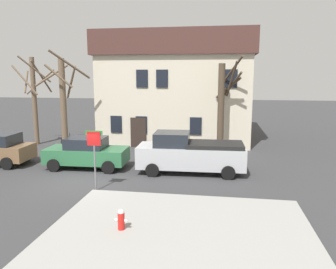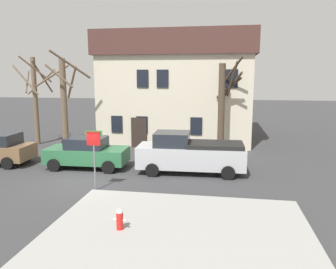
{
  "view_description": "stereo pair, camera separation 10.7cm",
  "coord_description": "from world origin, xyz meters",
  "px_view_note": "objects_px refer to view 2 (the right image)",
  "views": [
    {
      "loc": [
        6.39,
        -14.04,
        4.9
      ],
      "look_at": [
        3.75,
        2.54,
        1.97
      ],
      "focal_mm": 35.3,
      "sensor_mm": 36.0,
      "label": 1
    },
    {
      "loc": [
        6.49,
        -14.02,
        4.9
      ],
      "look_at": [
        3.75,
        2.54,
        1.97
      ],
      "focal_mm": 35.3,
      "sensor_mm": 36.0,
      "label": 2
    }
  ],
  "objects_px": {
    "street_sign_pole": "(94,149)",
    "tree_bare_mid": "(64,99)",
    "tree_bare_far": "(223,105)",
    "pickup_truck_silver": "(190,153)",
    "tree_bare_near": "(35,97)",
    "car_green_sedan": "(87,153)",
    "building_main": "(179,87)",
    "fire_hydrant": "(120,219)",
    "bicycle_leaning": "(73,142)"
  },
  "relations": [
    {
      "from": "tree_bare_mid",
      "to": "pickup_truck_silver",
      "type": "distance_m",
      "value": 10.41
    },
    {
      "from": "pickup_truck_silver",
      "to": "fire_hydrant",
      "type": "height_order",
      "value": "pickup_truck_silver"
    },
    {
      "from": "building_main",
      "to": "pickup_truck_silver",
      "type": "relative_size",
      "value": 2.07
    },
    {
      "from": "fire_hydrant",
      "to": "street_sign_pole",
      "type": "relative_size",
      "value": 0.26
    },
    {
      "from": "street_sign_pole",
      "to": "tree_bare_mid",
      "type": "bearing_deg",
      "value": 123.56
    },
    {
      "from": "fire_hydrant",
      "to": "bicycle_leaning",
      "type": "bearing_deg",
      "value": 121.13
    },
    {
      "from": "tree_bare_far",
      "to": "bicycle_leaning",
      "type": "distance_m",
      "value": 10.8
    },
    {
      "from": "fire_hydrant",
      "to": "bicycle_leaning",
      "type": "height_order",
      "value": "bicycle_leaning"
    },
    {
      "from": "building_main",
      "to": "street_sign_pole",
      "type": "bearing_deg",
      "value": -97.83
    },
    {
      "from": "car_green_sedan",
      "to": "street_sign_pole",
      "type": "distance_m",
      "value": 4.03
    },
    {
      "from": "tree_bare_mid",
      "to": "street_sign_pole",
      "type": "height_order",
      "value": "tree_bare_mid"
    },
    {
      "from": "tree_bare_far",
      "to": "pickup_truck_silver",
      "type": "distance_m",
      "value": 5.31
    },
    {
      "from": "tree_bare_far",
      "to": "fire_hydrant",
      "type": "distance_m",
      "value": 12.37
    },
    {
      "from": "tree_bare_near",
      "to": "tree_bare_far",
      "type": "relative_size",
      "value": 1.02
    },
    {
      "from": "tree_bare_near",
      "to": "bicycle_leaning",
      "type": "relative_size",
      "value": 3.62
    },
    {
      "from": "car_green_sedan",
      "to": "pickup_truck_silver",
      "type": "xyz_separation_m",
      "value": [
        5.61,
        -0.01,
        0.17
      ]
    },
    {
      "from": "tree_bare_far",
      "to": "pickup_truck_silver",
      "type": "bearing_deg",
      "value": -109.5
    },
    {
      "from": "tree_bare_mid",
      "to": "pickup_truck_silver",
      "type": "xyz_separation_m",
      "value": [
        9.07,
        -4.51,
        -2.41
      ]
    },
    {
      "from": "car_green_sedan",
      "to": "fire_hydrant",
      "type": "height_order",
      "value": "car_green_sedan"
    },
    {
      "from": "street_sign_pole",
      "to": "tree_bare_near",
      "type": "bearing_deg",
      "value": 131.67
    },
    {
      "from": "tree_bare_mid",
      "to": "car_green_sedan",
      "type": "bearing_deg",
      "value": -52.51
    },
    {
      "from": "building_main",
      "to": "street_sign_pole",
      "type": "relative_size",
      "value": 4.3
    },
    {
      "from": "tree_bare_far",
      "to": "street_sign_pole",
      "type": "relative_size",
      "value": 2.33
    },
    {
      "from": "bicycle_leaning",
      "to": "tree_bare_near",
      "type": "bearing_deg",
      "value": 168.7
    },
    {
      "from": "tree_bare_far",
      "to": "pickup_truck_silver",
      "type": "height_order",
      "value": "tree_bare_far"
    },
    {
      "from": "pickup_truck_silver",
      "to": "bicycle_leaning",
      "type": "xyz_separation_m",
      "value": [
        -8.8,
        4.97,
        -0.65
      ]
    },
    {
      "from": "tree_bare_near",
      "to": "pickup_truck_silver",
      "type": "relative_size",
      "value": 1.14
    },
    {
      "from": "pickup_truck_silver",
      "to": "fire_hydrant",
      "type": "distance_m",
      "value": 7.26
    },
    {
      "from": "tree_bare_near",
      "to": "fire_hydrant",
      "type": "height_order",
      "value": "tree_bare_near"
    },
    {
      "from": "building_main",
      "to": "bicycle_leaning",
      "type": "distance_m",
      "value": 9.48
    },
    {
      "from": "fire_hydrant",
      "to": "street_sign_pole",
      "type": "bearing_deg",
      "value": 121.95
    },
    {
      "from": "building_main",
      "to": "tree_bare_far",
      "type": "relative_size",
      "value": 1.84
    },
    {
      "from": "tree_bare_mid",
      "to": "car_green_sedan",
      "type": "xyz_separation_m",
      "value": [
        3.45,
        -4.5,
        -2.58
      ]
    },
    {
      "from": "building_main",
      "to": "fire_hydrant",
      "type": "distance_m",
      "value": 17.75
    },
    {
      "from": "car_green_sedan",
      "to": "bicycle_leaning",
      "type": "distance_m",
      "value": 5.91
    },
    {
      "from": "tree_bare_near",
      "to": "street_sign_pole",
      "type": "height_order",
      "value": "tree_bare_near"
    },
    {
      "from": "car_green_sedan",
      "to": "tree_bare_far",
      "type": "bearing_deg",
      "value": 32.24
    },
    {
      "from": "tree_bare_far",
      "to": "bicycle_leaning",
      "type": "height_order",
      "value": "tree_bare_far"
    },
    {
      "from": "tree_bare_near",
      "to": "tree_bare_far",
      "type": "xyz_separation_m",
      "value": [
        13.43,
        -1.0,
        -0.31
      ]
    },
    {
      "from": "tree_bare_near",
      "to": "bicycle_leaning",
      "type": "height_order",
      "value": "tree_bare_near"
    },
    {
      "from": "tree_bare_mid",
      "to": "car_green_sedan",
      "type": "relative_size",
      "value": 1.49
    },
    {
      "from": "street_sign_pole",
      "to": "bicycle_leaning",
      "type": "distance_m",
      "value": 9.9
    },
    {
      "from": "tree_bare_near",
      "to": "car_green_sedan",
      "type": "height_order",
      "value": "tree_bare_near"
    },
    {
      "from": "car_green_sedan",
      "to": "pickup_truck_silver",
      "type": "relative_size",
      "value": 0.79
    },
    {
      "from": "tree_bare_near",
      "to": "pickup_truck_silver",
      "type": "height_order",
      "value": "tree_bare_near"
    },
    {
      "from": "tree_bare_mid",
      "to": "fire_hydrant",
      "type": "xyz_separation_m",
      "value": [
        7.54,
        -11.59,
        -2.95
      ]
    },
    {
      "from": "tree_bare_far",
      "to": "car_green_sedan",
      "type": "distance_m",
      "value": 8.86
    },
    {
      "from": "building_main",
      "to": "tree_bare_mid",
      "type": "relative_size",
      "value": 1.74
    },
    {
      "from": "building_main",
      "to": "car_green_sedan",
      "type": "xyz_separation_m",
      "value": [
        -3.71,
        -10.27,
        -3.28
      ]
    },
    {
      "from": "tree_bare_near",
      "to": "tree_bare_mid",
      "type": "distance_m",
      "value": 2.94
    }
  ]
}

